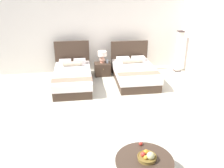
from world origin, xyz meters
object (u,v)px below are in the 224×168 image
table_lamp (102,56)px  vase (107,61)px  floor_lamp_corner (179,52)px  coffee_table (144,164)px  loose_apple (141,144)px  bed_near_window (73,77)px  fruit_bowl (147,157)px  bed_near_corner (134,73)px  nightstand (102,69)px

table_lamp → vase: bearing=-19.9°
vase → floor_lamp_corner: size_ratio=0.09×
coffee_table → loose_apple: 0.42m
loose_apple → floor_lamp_corner: size_ratio=0.05×
loose_apple → bed_near_window: bearing=106.3°
table_lamp → floor_lamp_corner: bearing=-0.6°
bed_near_window → loose_apple: bed_near_window is taller
fruit_bowl → loose_apple: fruit_bowl is taller
table_lamp → coffee_table: size_ratio=0.42×
bed_near_window → bed_near_corner: 2.03m
bed_near_corner → fruit_bowl: size_ratio=6.36×
bed_near_corner → vase: (-0.81, 0.67, 0.24)m
bed_near_corner → coffee_table: size_ratio=2.10×
floor_lamp_corner → loose_apple: bearing=-120.1°
nightstand → vase: vase is taller
loose_apple → coffee_table: bearing=-96.0°
fruit_bowl → floor_lamp_corner: 5.72m
fruit_bowl → coffee_table: bearing=-177.7°
bed_near_window → coffee_table: 4.49m
nightstand → coffee_table: size_ratio=0.56×
table_lamp → fruit_bowl: size_ratio=1.28×
table_lamp → coffee_table: table_lamp is taller
table_lamp → floor_lamp_corner: size_ratio=0.28×
bed_near_corner → vase: bearing=140.5°
bed_near_window → loose_apple: bearing=-73.7°
vase → loose_apple: vase is taller
vase → loose_apple: 4.62m
nightstand → floor_lamp_corner: 2.84m
bed_near_window → fruit_bowl: 4.51m
bed_near_window → fruit_bowl: bearing=-75.1°
bed_near_window → table_lamp: (1.06, 0.72, 0.44)m
fruit_bowl → table_lamp: bearing=91.2°
vase → fruit_bowl: 5.01m
nightstand → floor_lamp_corner: bearing=-0.2°
coffee_table → fruit_bowl: size_ratio=3.03×
table_lamp → coffee_table: 5.09m
bed_near_corner → vase: size_ratio=15.30×
bed_near_window → nightstand: bed_near_window is taller
bed_near_window → vase: 1.41m
bed_near_corner → loose_apple: bed_near_corner is taller
bed_near_window → floor_lamp_corner: size_ratio=1.51×
bed_near_window → nightstand: bearing=33.6°
coffee_table → bed_near_corner: bearing=78.1°
coffee_table → loose_apple: (0.04, 0.40, 0.12)m
nightstand → fruit_bowl: 5.06m
nightstand → coffee_table: bearing=-89.3°
nightstand → bed_near_corner: bearing=-36.0°
table_lamp → loose_apple: size_ratio=6.09×
coffee_table → fruit_bowl: bearing=2.3°
floor_lamp_corner → fruit_bowl: bearing=-118.1°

